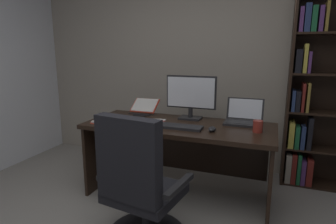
{
  "coord_description": "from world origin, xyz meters",
  "views": [
    {
      "loc": [
        0.71,
        -1.2,
        1.43
      ],
      "look_at": [
        -0.2,
        1.24,
        0.86
      ],
      "focal_mm": 30.52,
      "sensor_mm": 36.0,
      "label": 1
    }
  ],
  "objects_px": {
    "notepad": "(156,122)",
    "pen": "(158,121)",
    "office_chair": "(139,193)",
    "laptop": "(244,118)",
    "bookshelf": "(317,99)",
    "keyboard": "(179,127)",
    "computer_mouse": "(212,129)",
    "monitor": "(191,97)",
    "open_binder": "(116,122)",
    "reading_stand_with_book": "(144,107)",
    "coffee_mug": "(258,126)",
    "desk": "(181,141)"
  },
  "relations": [
    {
      "from": "notepad",
      "to": "pen",
      "type": "bearing_deg",
      "value": 0.0
    },
    {
      "from": "open_binder",
      "to": "computer_mouse",
      "type": "bearing_deg",
      "value": 15.65
    },
    {
      "from": "bookshelf",
      "to": "pen",
      "type": "height_order",
      "value": "bookshelf"
    },
    {
      "from": "bookshelf",
      "to": "reading_stand_with_book",
      "type": "distance_m",
      "value": 1.81
    },
    {
      "from": "keyboard",
      "to": "pen",
      "type": "bearing_deg",
      "value": 154.44
    },
    {
      "from": "desk",
      "to": "keyboard",
      "type": "height_order",
      "value": "keyboard"
    },
    {
      "from": "notepad",
      "to": "coffee_mug",
      "type": "height_order",
      "value": "coffee_mug"
    },
    {
      "from": "pen",
      "to": "notepad",
      "type": "bearing_deg",
      "value": 180.0
    },
    {
      "from": "office_chair",
      "to": "monitor",
      "type": "height_order",
      "value": "monitor"
    },
    {
      "from": "bookshelf",
      "to": "monitor",
      "type": "xyz_separation_m",
      "value": [
        -1.2,
        -0.51,
        0.03
      ]
    },
    {
      "from": "notepad",
      "to": "office_chair",
      "type": "bearing_deg",
      "value": -76.32
    },
    {
      "from": "desk",
      "to": "notepad",
      "type": "xyz_separation_m",
      "value": [
        -0.22,
        -0.09,
        0.2
      ]
    },
    {
      "from": "bookshelf",
      "to": "notepad",
      "type": "xyz_separation_m",
      "value": [
        -1.48,
        -0.76,
        -0.19
      ]
    },
    {
      "from": "bookshelf",
      "to": "computer_mouse",
      "type": "xyz_separation_m",
      "value": [
        -0.9,
        -0.88,
        -0.18
      ]
    },
    {
      "from": "monitor",
      "to": "coffee_mug",
      "type": "bearing_deg",
      "value": -21.64
    },
    {
      "from": "reading_stand_with_book",
      "to": "coffee_mug",
      "type": "height_order",
      "value": "reading_stand_with_book"
    },
    {
      "from": "open_binder",
      "to": "coffee_mug",
      "type": "distance_m",
      "value": 1.3
    },
    {
      "from": "desk",
      "to": "reading_stand_with_book",
      "type": "xyz_separation_m",
      "value": [
        -0.49,
        0.21,
        0.27
      ]
    },
    {
      "from": "monitor",
      "to": "computer_mouse",
      "type": "height_order",
      "value": "monitor"
    },
    {
      "from": "office_chair",
      "to": "monitor",
      "type": "distance_m",
      "value": 1.18
    },
    {
      "from": "bookshelf",
      "to": "reading_stand_with_book",
      "type": "xyz_separation_m",
      "value": [
        -1.75,
        -0.46,
        -0.12
      ]
    },
    {
      "from": "keyboard",
      "to": "notepad",
      "type": "distance_m",
      "value": 0.3
    },
    {
      "from": "monitor",
      "to": "laptop",
      "type": "bearing_deg",
      "value": 0.06
    },
    {
      "from": "office_chair",
      "to": "open_binder",
      "type": "relative_size",
      "value": 2.2
    },
    {
      "from": "office_chair",
      "to": "laptop",
      "type": "xyz_separation_m",
      "value": [
        0.61,
        1.04,
        0.36
      ]
    },
    {
      "from": "keyboard",
      "to": "open_binder",
      "type": "relative_size",
      "value": 0.92
    },
    {
      "from": "monitor",
      "to": "open_binder",
      "type": "relative_size",
      "value": 1.11
    },
    {
      "from": "bookshelf",
      "to": "monitor",
      "type": "bearing_deg",
      "value": -157.09
    },
    {
      "from": "coffee_mug",
      "to": "desk",
      "type": "bearing_deg",
      "value": 171.66
    },
    {
      "from": "monitor",
      "to": "pen",
      "type": "height_order",
      "value": "monitor"
    },
    {
      "from": "reading_stand_with_book",
      "to": "open_binder",
      "type": "relative_size",
      "value": 0.62
    },
    {
      "from": "bookshelf",
      "to": "open_binder",
      "type": "bearing_deg",
      "value": -152.89
    },
    {
      "from": "keyboard",
      "to": "pen",
      "type": "height_order",
      "value": "keyboard"
    },
    {
      "from": "bookshelf",
      "to": "keyboard",
      "type": "xyz_separation_m",
      "value": [
        -1.2,
        -0.88,
        -0.18
      ]
    },
    {
      "from": "monitor",
      "to": "keyboard",
      "type": "height_order",
      "value": "monitor"
    },
    {
      "from": "monitor",
      "to": "computer_mouse",
      "type": "xyz_separation_m",
      "value": [
        0.3,
        -0.37,
        -0.2
      ]
    },
    {
      "from": "monitor",
      "to": "reading_stand_with_book",
      "type": "distance_m",
      "value": 0.56
    },
    {
      "from": "bookshelf",
      "to": "coffee_mug",
      "type": "height_order",
      "value": "bookshelf"
    },
    {
      "from": "coffee_mug",
      "to": "office_chair",
      "type": "bearing_deg",
      "value": -134.08
    },
    {
      "from": "office_chair",
      "to": "laptop",
      "type": "relative_size",
      "value": 2.89
    },
    {
      "from": "desk",
      "to": "laptop",
      "type": "xyz_separation_m",
      "value": [
        0.58,
        0.16,
        0.25
      ]
    },
    {
      "from": "laptop",
      "to": "coffee_mug",
      "type": "bearing_deg",
      "value": -61.68
    },
    {
      "from": "pen",
      "to": "coffee_mug",
      "type": "distance_m",
      "value": 0.92
    },
    {
      "from": "computer_mouse",
      "to": "coffee_mug",
      "type": "distance_m",
      "value": 0.39
    },
    {
      "from": "laptop",
      "to": "pen",
      "type": "bearing_deg",
      "value": -161.93
    },
    {
      "from": "bookshelf",
      "to": "pen",
      "type": "xyz_separation_m",
      "value": [
        -1.46,
        -0.76,
        -0.18
      ]
    },
    {
      "from": "monitor",
      "to": "coffee_mug",
      "type": "xyz_separation_m",
      "value": [
        0.67,
        -0.27,
        -0.17
      ]
    },
    {
      "from": "reading_stand_with_book",
      "to": "open_binder",
      "type": "bearing_deg",
      "value": -99.28
    },
    {
      "from": "office_chair",
      "to": "computer_mouse",
      "type": "bearing_deg",
      "value": 68.66
    },
    {
      "from": "desk",
      "to": "coffee_mug",
      "type": "xyz_separation_m",
      "value": [
        0.72,
        -0.11,
        0.25
      ]
    }
  ]
}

